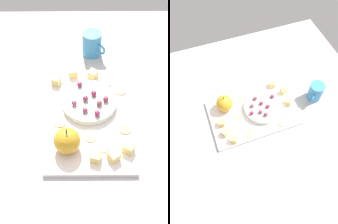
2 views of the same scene
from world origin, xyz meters
TOP-DOWN VIEW (x-y plane):
  - table at (0.00, 0.00)cm, footprint 111.88×106.86cm
  - platter at (0.91, -1.40)cm, footprint 39.70×25.66cm
  - serving_dish at (-3.48, -1.42)cm, footprint 16.81×16.81cm
  - apple_whole at (12.45, -7.72)cm, footprint 7.50×7.50cm
  - apple_stem at (12.45, -7.72)cm, footprint 0.50×0.50cm
  - cheese_cube_0 at (13.46, 9.13)cm, footprint 3.76×3.76cm
  - cheese_cube_1 at (16.00, 4.94)cm, footprint 3.82×3.82cm
  - cheese_cube_2 at (16.23, -0.04)cm, footprint 3.44×3.44cm
  - cheese_cube_3 at (-15.52, -0.12)cm, footprint 3.83×3.83cm
  - cheese_cube_4 at (-16.22, -6.54)cm, footprint 3.34×3.34cm
  - cheese_cube_5 at (-12.55, -12.00)cm, footprint 3.54×3.54cm
  - cracker_0 at (-9.29, 8.71)cm, footprint 4.02×4.02cm
  - cracker_1 at (-12.99, 4.26)cm, footprint 4.02×4.02cm
  - cracker_2 at (8.61, -1.29)cm, footprint 4.02×4.02cm
  - cracker_3 at (11.97, 2.33)cm, footprint 4.02×4.02cm
  - cracker_4 at (3.35, -10.25)cm, footprint 4.02×4.02cm
  - cracker_5 at (5.94, 8.89)cm, footprint 4.02×4.02cm
  - grape_0 at (-5.36, -0.34)cm, footprint 1.94×1.75cm
  - grape_1 at (2.54, 0.83)cm, footprint 1.94×1.75cm
  - grape_2 at (-1.46, -5.93)cm, footprint 1.94×1.75cm
  - grape_3 at (-2.94, 3.61)cm, footprint 1.94×1.75cm
  - grape_4 at (-1.30, 1.55)cm, footprint 1.94×1.75cm
  - grape_5 at (-3.24, -2.57)cm, footprint 1.94×1.75cm
  - grape_6 at (-9.33, -4.35)cm, footprint 1.94×1.75cm
  - grape_7 at (1.17, -2.73)cm, footprint 1.94×1.75cm
  - cup at (-29.30, -0.09)cm, footprint 8.25×8.34cm

SIDE VIEW (x-z plane):
  - table at x=0.00cm, z-range 0.00..4.74cm
  - platter at x=0.91cm, z-range 4.74..6.16cm
  - cracker_0 at x=-9.29cm, z-range 6.16..6.56cm
  - cracker_1 at x=-12.99cm, z-range 6.16..6.56cm
  - cracker_2 at x=8.61cm, z-range 6.16..6.56cm
  - cracker_3 at x=11.97cm, z-range 6.16..6.56cm
  - cracker_4 at x=3.35cm, z-range 6.16..6.56cm
  - cracker_5 at x=5.94cm, z-range 6.16..6.56cm
  - serving_dish at x=-3.48cm, z-range 6.16..8.44cm
  - cheese_cube_0 at x=13.46cm, z-range 6.16..8.91cm
  - cheese_cube_1 at x=16.00cm, z-range 6.16..8.91cm
  - cheese_cube_2 at x=16.23cm, z-range 6.16..8.91cm
  - cheese_cube_3 at x=-15.52cm, z-range 6.16..8.91cm
  - cheese_cube_4 at x=-16.22cm, z-range 6.16..8.91cm
  - cheese_cube_5 at x=-12.55cm, z-range 6.16..8.91cm
  - cup at x=-29.30cm, z-range 4.74..13.60cm
  - grape_7 at x=1.17cm, z-range 8.44..10.00cm
  - grape_6 at x=-9.33cm, z-range 8.44..10.09cm
  - grape_2 at x=-1.46cm, z-range 8.44..10.09cm
  - grape_4 at x=-1.30cm, z-range 8.44..10.14cm
  - grape_0 at x=-5.36cm, z-range 8.44..10.16cm
  - grape_5 at x=-3.24cm, z-range 8.44..10.19cm
  - grape_3 at x=-2.94cm, z-range 8.44..10.21cm
  - grape_1 at x=2.54cm, z-range 8.44..10.23cm
  - apple_whole at x=12.45cm, z-range 6.16..13.66cm
  - apple_stem at x=12.45cm, z-range 13.66..14.86cm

